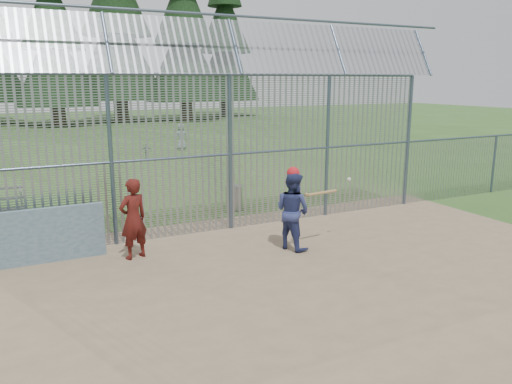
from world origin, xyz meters
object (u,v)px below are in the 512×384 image
onlooker (133,219)px  trash_can (234,197)px  dugout_wall (44,236)px  batter (292,211)px

onlooker → trash_can: (3.71, 2.98, -0.53)m
dugout_wall → batter: bearing=-16.4°
onlooker → dugout_wall: bearing=-37.0°
dugout_wall → trash_can: bearing=23.7°
dugout_wall → batter: size_ratio=1.38×
batter → onlooker: batter is taller
onlooker → trash_can: bearing=-160.5°
dugout_wall → onlooker: size_ratio=1.40×
trash_can → dugout_wall: bearing=-156.3°
dugout_wall → batter: batter is taller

